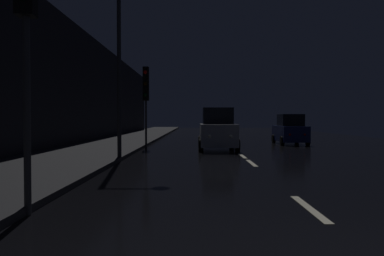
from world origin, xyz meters
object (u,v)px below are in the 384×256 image
traffic_light_far_left (146,90)px  car_parked_right_far (290,130)px  streetlamp_overhead (129,19)px  car_approaching_headlights (217,130)px

traffic_light_far_left → car_parked_right_far: bearing=114.5°
traffic_light_far_left → car_parked_right_far: (8.89, 3.29, -2.40)m
streetlamp_overhead → car_approaching_headlights: 8.19m
streetlamp_overhead → car_parked_right_far: streetlamp_overhead is taller
streetlamp_overhead → car_parked_right_far: (8.68, 10.10, -4.63)m
streetlamp_overhead → car_parked_right_far: size_ratio=2.22×
traffic_light_far_left → car_approaching_headlights: bearing=78.9°
car_parked_right_far → car_approaching_headlights: bearing=131.6°
car_approaching_headlights → car_parked_right_far: size_ratio=1.15×
traffic_light_far_left → car_parked_right_far: traffic_light_far_left is taller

